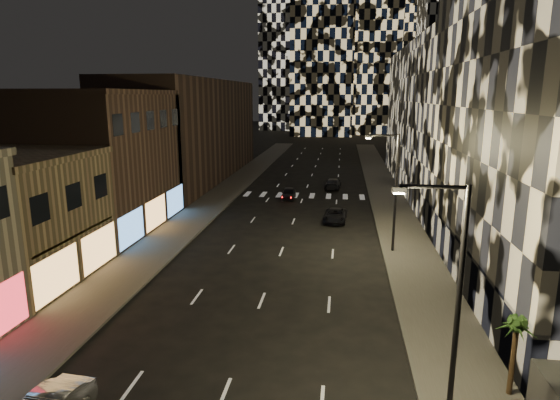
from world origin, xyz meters
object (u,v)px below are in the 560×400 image
(streetlight_near, at_px, (452,294))
(car_dark_rightlane, at_px, (335,216))
(car_dark_midlane, at_px, (289,193))
(car_dark_oncoming, at_px, (333,184))
(palm_tree, at_px, (516,331))
(streetlight_far, at_px, (393,185))

(streetlight_near, bearing_deg, car_dark_rightlane, 98.73)
(car_dark_midlane, xyz_separation_m, car_dark_oncoming, (5.04, 6.91, 0.00))
(streetlight_near, distance_m, car_dark_oncoming, 45.27)
(car_dark_midlane, distance_m, palm_tree, 37.88)
(streetlight_near, relative_size, car_dark_rightlane, 2.03)
(streetlight_near, relative_size, car_dark_midlane, 2.30)
(streetlight_near, bearing_deg, streetlight_far, 90.00)
(streetlight_near, distance_m, streetlight_far, 20.00)
(streetlight_near, xyz_separation_m, car_dark_midlane, (-9.97, 37.85, -4.69))
(streetlight_near, distance_m, car_dark_midlane, 39.42)
(streetlight_far, xyz_separation_m, car_dark_midlane, (-9.97, 17.85, -4.69))
(car_dark_midlane, relative_size, palm_tree, 1.16)
(streetlight_near, relative_size, palm_tree, 2.67)
(streetlight_far, bearing_deg, streetlight_near, -90.00)
(streetlight_near, height_order, car_dark_oncoming, streetlight_near)
(palm_tree, bearing_deg, car_dark_oncoming, 100.80)
(streetlight_near, bearing_deg, car_dark_midlane, 104.76)
(car_dark_midlane, height_order, palm_tree, palm_tree)
(car_dark_midlane, bearing_deg, streetlight_far, -63.25)
(car_dark_midlane, relative_size, car_dark_oncoming, 0.85)
(car_dark_oncoming, distance_m, car_dark_rightlane, 16.40)
(car_dark_rightlane, relative_size, palm_tree, 1.32)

